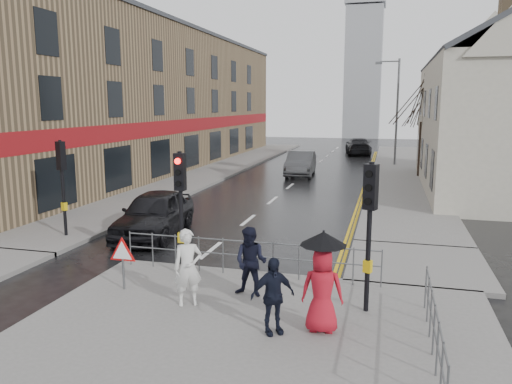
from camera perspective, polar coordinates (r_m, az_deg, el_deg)
The scene contains 23 objects.
ground at distance 14.02m, azimuth -9.45°, elevation -9.99°, with size 120.00×120.00×0.00m, color black.
near_pavement at distance 10.01m, azimuth -1.65°, elevation -17.96°, with size 10.00×9.00×0.14m, color #605E5B.
left_pavement at distance 37.28m, azimuth -4.01°, elevation 2.75°, with size 4.00×44.00×0.14m, color #605E5B.
right_pavement at distance 37.27m, azimuth 16.33°, elevation 2.37°, with size 4.00×40.00×0.14m, color #605E5B.
pavement_bridge_right at distance 15.71m, azimuth 17.91°, elevation -7.87°, with size 4.00×4.20×0.14m, color #605E5B.
building_left_terrace at distance 38.23m, azimuth -12.54°, elevation 10.13°, with size 8.00×42.00×10.00m, color #7D6648.
church_tower at distance 74.20m, azimuth 12.15°, elevation 13.07°, with size 5.00×5.00×18.00m, color #94979C.
traffic_signal_near_left at distance 13.48m, azimuth -8.63°, elevation 0.05°, with size 0.28×0.27×3.40m.
traffic_signal_near_right at distance 11.21m, azimuth 12.87°, elevation -2.12°, with size 0.34×0.33×3.40m.
traffic_signal_far_left at distance 18.75m, azimuth -21.30°, elevation 2.26°, with size 0.34×0.33×3.40m.
guard_railing_front at distance 13.64m, azimuth -0.97°, elevation -6.62°, with size 7.14×0.04×1.00m.
guard_railing_side at distance 10.06m, azimuth 19.73°, elevation -13.54°, with size 0.04×4.54×1.00m.
warning_sign at distance 13.04m, azimuth -15.01°, elevation -6.94°, with size 0.80×0.07×1.35m.
street_lamp at distance 39.97m, azimuth 15.59°, elevation 9.57°, with size 1.83×0.25×8.00m.
tree_near at distance 34.02m, azimuth 18.57°, elevation 10.13°, with size 2.40×2.40×6.58m.
tree_far at distance 42.04m, azimuth 18.56°, elevation 9.04°, with size 2.40×2.40×5.64m.
pedestrian_a at distance 11.76m, azimuth -7.79°, elevation -8.54°, with size 0.66×0.43×1.80m, color silver.
pedestrian_b at distance 12.20m, azimuth -0.59°, elevation -7.98°, with size 0.83×0.65×1.71m, color black.
pedestrian_with_umbrella at distance 10.36m, azimuth 7.61°, elevation -9.76°, with size 0.96×0.96×2.11m.
pedestrian_d at distance 10.31m, azimuth 1.90°, elevation -11.76°, with size 0.94×0.39×1.60m, color black.
car_parked at distance 18.55m, azimuth -11.54°, elevation -2.45°, with size 1.95×4.86×1.66m, color black.
car_mid at distance 33.87m, azimuth 5.13°, elevation 3.27°, with size 1.71×4.92×1.62m, color #4F5155.
car_far at distance 48.87m, azimuth 11.60°, elevation 5.15°, with size 2.22×5.46×1.58m, color black.
Camera 1 is at (5.55, -11.97, 4.76)m, focal length 35.00 mm.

